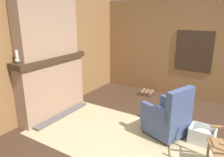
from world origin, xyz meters
TOP-DOWN VIEW (x-y plane):
  - ground_plane at (0.00, 0.00)m, footprint 14.00×14.00m
  - wood_panel_wall_left at (-2.55, 0.00)m, footprint 0.06×5.64m
  - wood_panel_wall_back at (-0.00, 2.55)m, footprint 5.64×0.09m
  - fireplace_hearth at (-2.34, 0.00)m, footprint 0.54×1.69m
  - chimney_breast at (-2.36, 0.00)m, footprint 0.29×1.40m
  - area_rug at (-0.50, -0.04)m, footprint 3.56×1.77m
  - armchair at (0.02, 0.44)m, footprint 0.84×0.80m
  - firewood_stack at (-1.12, 2.18)m, footprint 0.36×0.35m
  - laundry_basket at (0.60, 0.56)m, footprint 0.42×0.37m
  - oil_lamp_vase at (-2.39, -0.71)m, footprint 0.10×0.10m
  - storage_case at (-2.39, 0.37)m, footprint 0.16×0.27m

SIDE VIEW (x-z plane):
  - ground_plane at x=0.00m, z-range 0.00..0.00m
  - area_rug at x=-0.50m, z-range 0.00..0.01m
  - firewood_stack at x=-1.12m, z-range 0.00..0.11m
  - laundry_basket at x=0.60m, z-range 0.00..0.28m
  - armchair at x=0.02m, z-range -0.13..0.83m
  - fireplace_hearth at x=-2.34m, z-range -0.01..1.28m
  - wood_panel_wall_back at x=0.00m, z-range 0.00..2.45m
  - wood_panel_wall_left at x=-2.55m, z-range 0.00..2.45m
  - storage_case at x=-2.39m, z-range 1.28..1.40m
  - oil_lamp_vase at x=-2.39m, z-range 1.25..1.47m
  - chimney_breast at x=-2.36m, z-range 1.28..2.43m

